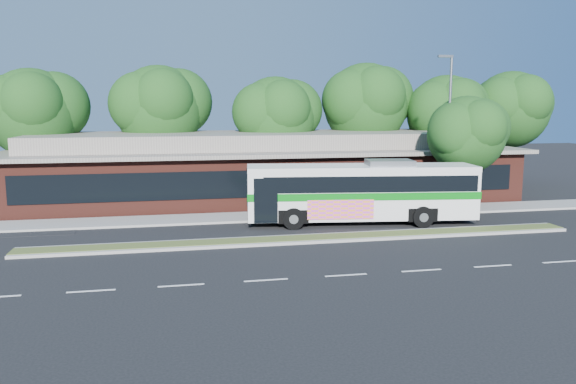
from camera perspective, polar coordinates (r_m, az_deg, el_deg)
The scene contains 13 objects.
ground at distance 25.73m, azimuth 2.56°, elevation -5.22°, with size 120.00×120.00×0.00m, color black.
median_strip at distance 26.28m, azimuth 2.24°, elevation -4.75°, with size 26.00×1.10×0.15m, color #3F5222.
sidewalk at distance 31.81m, azimuth -0.25°, elevation -2.40°, with size 44.00×2.60×0.12m, color gray.
plaza_building at distance 37.92m, azimuth -2.20°, elevation 2.56°, with size 33.20×11.20×4.45m.
lamp_post at distance 34.06m, azimuth 15.96°, elevation 6.21°, with size 0.93×0.18×9.07m.
tree_bg_a at distance 40.25m, azimuth -23.91°, elevation 7.52°, with size 6.47×5.80×8.63m.
tree_bg_b at distance 40.36m, azimuth -12.33°, elevation 8.45°, with size 6.69×6.00×9.00m.
tree_bg_c at distance 40.06m, azimuth -0.74°, elevation 7.86°, with size 6.24×5.60×8.26m.
tree_bg_d at distance 42.91m, azimuth 8.39°, elevation 8.93°, with size 6.91×6.20×9.37m.
tree_bg_e at distance 44.39m, azimuth 16.16°, elevation 7.80°, with size 6.47×5.80×8.50m.
tree_bg_f at distance 48.31m, azimuth 22.01°, elevation 7.93°, with size 6.69×6.00×8.92m.
transit_bus at distance 29.96m, azimuth 7.54°, elevation 0.37°, with size 12.29×4.14×3.39m.
sidewalk_tree at distance 35.11m, azimuth 18.05°, elevation 5.74°, with size 5.07×4.55×6.80m.
Camera 1 is at (-6.12, -24.21, 6.20)m, focal length 35.00 mm.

